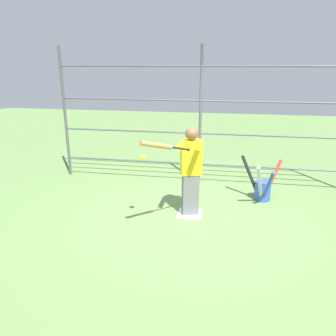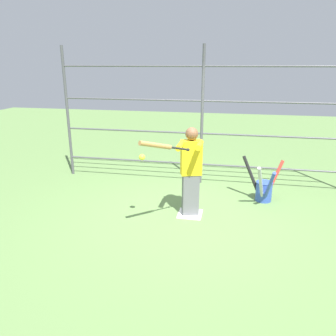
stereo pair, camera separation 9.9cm
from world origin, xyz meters
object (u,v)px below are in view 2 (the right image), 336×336
at_px(softball_in_flight, 142,157).
at_px(bat_bucket, 264,189).
at_px(batter, 191,169).
at_px(baseball_bat_swinging, 160,146).

xyz_separation_m(softball_in_flight, bat_bucket, (-1.95, -1.29, -0.86)).
xyz_separation_m(batter, baseball_bat_swinging, (0.33, 0.79, 0.57)).
bearing_deg(softball_in_flight, batter, -147.82).
relative_size(baseball_bat_swinging, bat_bucket, 0.79).
relative_size(baseball_bat_swinging, softball_in_flight, 7.39).
xyz_separation_m(batter, bat_bucket, (-1.26, -0.85, -0.57)).
relative_size(batter, baseball_bat_swinging, 2.11).
xyz_separation_m(batter, softball_in_flight, (0.69, 0.44, 0.29)).
xyz_separation_m(baseball_bat_swinging, softball_in_flight, (0.36, -0.35, -0.28)).
bearing_deg(baseball_bat_swinging, batter, -112.93).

